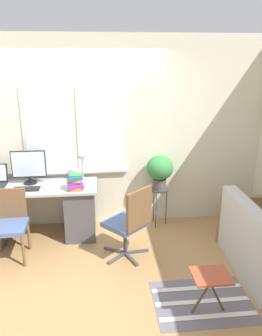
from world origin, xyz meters
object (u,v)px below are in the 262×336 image
at_px(monitor, 29,166).
at_px(desk_lamp, 82,161).
at_px(book_stack, 75,182).
at_px(folding_stool, 211,279).
at_px(keyboard, 26,189).
at_px(mouse, 44,187).
at_px(plant_stand, 159,193).
at_px(potted_plant, 160,170).
at_px(office_chair_swivel, 130,222).
at_px(desk_chair_wooden, 9,222).

relative_size(monitor, desk_lamp, 1.12).
distance_m(book_stack, folding_stool, 2.05).
relative_size(keyboard, mouse, 5.86).
bearing_deg(folding_stool, keyboard, 142.20).
distance_m(keyboard, folding_stool, 2.54).
bearing_deg(desk_lamp, folding_stool, -54.63).
xyz_separation_m(mouse, book_stack, (0.41, -0.08, 0.08)).
xyz_separation_m(plant_stand, potted_plant, (-0.00, -0.00, 0.36)).
bearing_deg(potted_plant, monitor, -178.66).
height_order(monitor, office_chair_swivel, monitor).
height_order(book_stack, potted_plant, potted_plant).
height_order(office_chair_swivel, folding_stool, office_chair_swivel).
height_order(office_chair_swivel, plant_stand, office_chair_swivel).
bearing_deg(mouse, potted_plant, 9.13).
distance_m(keyboard, desk_lamp, 0.82).
height_order(keyboard, potted_plant, potted_plant).
bearing_deg(mouse, office_chair_swivel, -26.63).
bearing_deg(potted_plant, plant_stand, 36.87).
height_order(monitor, keyboard, monitor).
height_order(mouse, folding_stool, mouse).
height_order(potted_plant, folding_stool, potted_plant).
height_order(desk_chair_wooden, potted_plant, potted_plant).
distance_m(monitor, office_chair_swivel, 1.58).
relative_size(book_stack, office_chair_swivel, 0.24).
bearing_deg(monitor, desk_lamp, -0.37).
distance_m(monitor, desk_lamp, 0.72).
bearing_deg(folding_stool, monitor, 138.05).
relative_size(monitor, book_stack, 1.99).
bearing_deg(office_chair_swivel, desk_lamp, -94.58).
xyz_separation_m(mouse, desk_lamp, (0.50, 0.21, 0.29)).
xyz_separation_m(monitor, potted_plant, (1.80, 0.04, -0.12)).
bearing_deg(plant_stand, folding_stool, -84.66).
distance_m(desk_chair_wooden, folding_stool, 2.45).
height_order(book_stack, office_chair_swivel, book_stack).
relative_size(mouse, desk_chair_wooden, 0.07).
height_order(keyboard, desk_lamp, desk_lamp).
bearing_deg(desk_chair_wooden, office_chair_swivel, -7.84).
bearing_deg(keyboard, desk_lamp, 17.56).
bearing_deg(potted_plant, mouse, -170.87).
relative_size(mouse, plant_stand, 0.10).
distance_m(desk_chair_wooden, plant_stand, 2.07).
bearing_deg(plant_stand, office_chair_swivel, -122.56).
distance_m(mouse, book_stack, 0.43).
distance_m(book_stack, plant_stand, 1.27).
height_order(monitor, folding_stool, monitor).
bearing_deg(book_stack, office_chair_swivel, -34.65).
bearing_deg(mouse, book_stack, -11.09).
relative_size(keyboard, folding_stool, 0.78).
height_order(keyboard, folding_stool, keyboard).
height_order(keyboard, plant_stand, keyboard).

